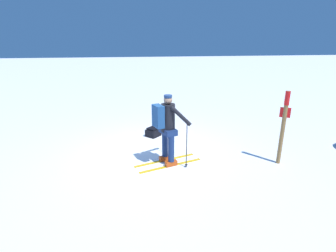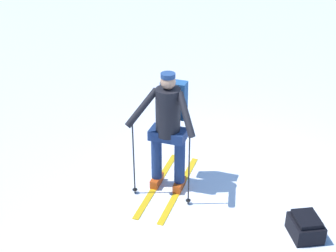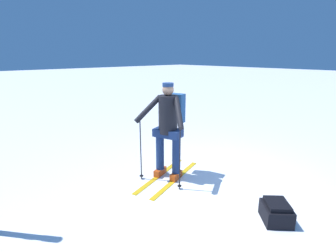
# 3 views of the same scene
# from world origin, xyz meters

# --- Properties ---
(ground_plane) EXTENTS (80.00, 80.00, 0.00)m
(ground_plane) POSITION_xyz_m (0.00, 0.00, 0.00)
(ground_plane) COLOR white
(skier) EXTENTS (1.04, 1.74, 1.75)m
(skier) POSITION_xyz_m (0.74, 0.27, 1.02)
(skier) COLOR gold
(skier) RESTS_ON ground_plane
(dropped_backpack) EXTENTS (0.55, 0.55, 0.29)m
(dropped_backpack) POSITION_xyz_m (-1.25, 0.13, 0.14)
(dropped_backpack) COLOR black
(dropped_backpack) RESTS_ON ground_plane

